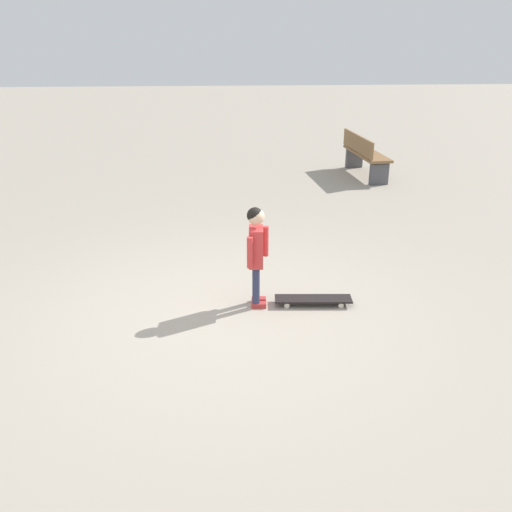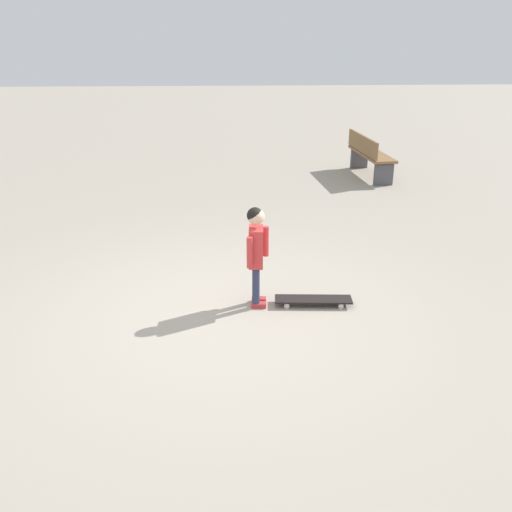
# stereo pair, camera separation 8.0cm
# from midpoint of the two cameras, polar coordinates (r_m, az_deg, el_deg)

# --- Properties ---
(ground_plane) EXTENTS (50.00, 50.00, 0.00)m
(ground_plane) POSITION_cam_midpoint_polar(r_m,az_deg,el_deg) (5.44, -4.76, -6.45)
(ground_plane) COLOR #9E9384
(child_person) EXTENTS (0.24, 0.36, 1.06)m
(child_person) POSITION_cam_midpoint_polar(r_m,az_deg,el_deg) (5.38, -0.41, 1.04)
(child_person) COLOR #2D3351
(child_person) RESTS_ON ground
(skateboard) EXTENTS (0.81, 0.24, 0.07)m
(skateboard) POSITION_cam_midpoint_polar(r_m,az_deg,el_deg) (5.66, 5.67, -4.57)
(skateboard) COLOR black
(skateboard) RESTS_ON ground
(street_bench) EXTENTS (0.59, 1.63, 0.80)m
(street_bench) POSITION_cam_midpoint_polar(r_m,az_deg,el_deg) (10.90, 11.16, 10.50)
(street_bench) COLOR brown
(street_bench) RESTS_ON ground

